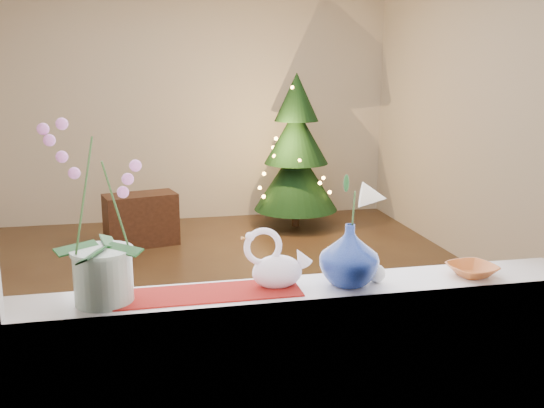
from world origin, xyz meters
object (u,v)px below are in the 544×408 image
(xmas_tree, at_px, (296,151))
(paperweight, at_px, (376,273))
(side_table, at_px, (141,220))
(swan, at_px, (277,259))
(orchid_pot, at_px, (99,213))
(blue_vase, at_px, (349,250))
(amber_dish, at_px, (472,271))

(xmas_tree, bearing_deg, paperweight, -100.24)
(xmas_tree, distance_m, side_table, 1.82)
(xmas_tree, xyz_separation_m, side_table, (-1.68, -0.40, -0.58))
(side_table, bearing_deg, xmas_tree, -0.51)
(swan, xyz_separation_m, paperweight, (0.38, -0.03, -0.07))
(orchid_pot, distance_m, xmas_tree, 4.64)
(orchid_pot, height_order, paperweight, orchid_pot)
(side_table, bearing_deg, blue_vase, -92.14)
(xmas_tree, bearing_deg, swan, -105.23)
(blue_vase, relative_size, amber_dish, 1.73)
(swan, relative_size, blue_vase, 0.96)
(orchid_pot, xyz_separation_m, amber_dish, (1.41, -0.02, -0.30))
(swan, height_order, side_table, swan)
(blue_vase, height_order, side_table, blue_vase)
(blue_vase, xyz_separation_m, paperweight, (0.11, -0.00, -0.10))
(blue_vase, bearing_deg, xmas_tree, 78.33)
(orchid_pot, bearing_deg, blue_vase, -0.33)
(xmas_tree, bearing_deg, side_table, -166.73)
(orchid_pot, xyz_separation_m, swan, (0.63, 0.02, -0.21))
(orchid_pot, height_order, blue_vase, orchid_pot)
(paperweight, relative_size, side_table, 0.10)
(side_table, bearing_deg, swan, -96.02)
(swan, bearing_deg, orchid_pot, -162.87)
(blue_vase, distance_m, xmas_tree, 4.36)
(orchid_pot, bearing_deg, paperweight, -0.40)
(paperweight, distance_m, xmas_tree, 4.34)
(amber_dish, bearing_deg, paperweight, 178.81)
(paperweight, bearing_deg, swan, 175.85)
(side_table, bearing_deg, orchid_pot, -105.31)
(swan, bearing_deg, amber_dish, 12.58)
(swan, xyz_separation_m, xmas_tree, (1.15, 4.24, -0.19))
(swan, relative_size, side_table, 0.38)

